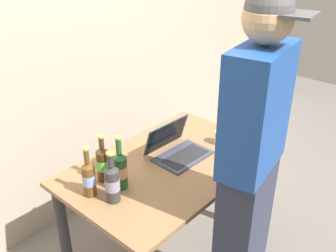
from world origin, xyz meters
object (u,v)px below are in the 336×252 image
object	(u,v)px
coffee_mug	(221,137)
beer_bottle_amber	(89,178)
beer_bottle_dark	(112,182)
laptop	(177,148)
beer_bottle_brown	(120,169)
beer_bottle_green	(103,163)
person_figure	(249,178)

from	to	relation	value
coffee_mug	beer_bottle_amber	bearing A→B (deg)	167.51
beer_bottle_dark	laptop	bearing A→B (deg)	5.06
beer_bottle_brown	beer_bottle_amber	bearing A→B (deg)	155.08
beer_bottle_dark	beer_bottle_amber	xyz separation A→B (m)	(-0.05, 0.13, -0.01)
laptop	beer_bottle_green	bearing A→B (deg)	164.66
beer_bottle_dark	coffee_mug	xyz separation A→B (m)	(0.85, -0.07, -0.07)
laptop	coffee_mug	xyz separation A→B (m)	(0.29, -0.12, 0.00)
beer_bottle_dark	person_figure	distance (m)	0.67
beer_bottle_brown	person_figure	bearing A→B (deg)	-67.27
beer_bottle_green	coffee_mug	world-z (taller)	beer_bottle_green
laptop	person_figure	xyz separation A→B (m)	(-0.20, -0.61, 0.16)
beer_bottle_green	coffee_mug	distance (m)	0.81
laptop	coffee_mug	size ratio (longest dim) A/B	3.27
beer_bottle_brown	coffee_mug	xyz separation A→B (m)	(0.75, -0.13, -0.07)
laptop	beer_bottle_dark	bearing A→B (deg)	-174.94
beer_bottle_dark	beer_bottle_amber	bearing A→B (deg)	110.83
person_figure	beer_bottle_green	bearing A→B (deg)	110.24
person_figure	beer_bottle_amber	bearing A→B (deg)	120.86
beer_bottle_green	person_figure	world-z (taller)	person_figure
beer_bottle_brown	coffee_mug	size ratio (longest dim) A/B	2.87
beer_bottle_amber	person_figure	size ratio (longest dim) A/B	0.16
beer_bottle_brown	person_figure	size ratio (longest dim) A/B	0.17
beer_bottle_amber	laptop	bearing A→B (deg)	-7.24
beer_bottle_green	beer_bottle_amber	bearing A→B (deg)	-159.34
beer_bottle_amber	beer_bottle_green	distance (m)	0.15
beer_bottle_amber	person_figure	xyz separation A→B (m)	(0.41, -0.68, 0.10)
beer_bottle_brown	beer_bottle_green	size ratio (longest dim) A/B	1.12
beer_bottle_dark	person_figure	xyz separation A→B (m)	(0.36, -0.56, 0.10)
beer_bottle_amber	beer_bottle_brown	xyz separation A→B (m)	(0.15, -0.07, 0.01)
beer_bottle_green	beer_bottle_brown	bearing A→B (deg)	-83.32
beer_bottle_amber	beer_bottle_brown	distance (m)	0.17
laptop	beer_bottle_dark	size ratio (longest dim) A/B	1.24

